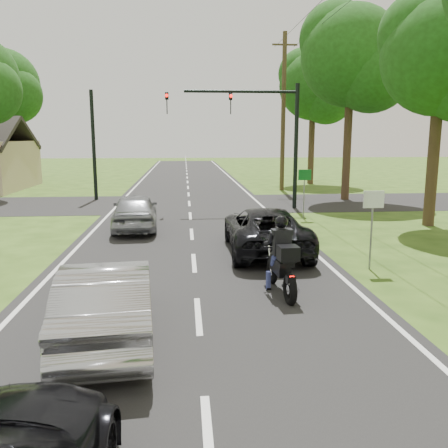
{
  "coord_description": "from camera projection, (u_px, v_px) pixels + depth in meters",
  "views": [
    {
      "loc": [
        -0.23,
        -8.96,
        3.53
      ],
      "look_at": [
        0.77,
        3.0,
        1.3
      ],
      "focal_mm": 38.0,
      "sensor_mm": 36.0,
      "label": 1
    }
  ],
  "objects": [
    {
      "name": "ground",
      "position": [
        198.0,
        316.0,
        9.44
      ],
      "size": [
        140.0,
        140.0,
        0.0
      ],
      "primitive_type": "plane",
      "color": "#2D4A14",
      "rests_on": "ground"
    },
    {
      "name": "road",
      "position": [
        191.0,
        224.0,
        19.24
      ],
      "size": [
        8.0,
        100.0,
        0.01
      ],
      "primitive_type": "cube",
      "color": "black",
      "rests_on": "ground"
    },
    {
      "name": "cross_road",
      "position": [
        189.0,
        204.0,
        25.11
      ],
      "size": [
        60.0,
        7.0,
        0.01
      ],
      "primitive_type": "cube",
      "color": "black",
      "rests_on": "ground"
    },
    {
      "name": "motorcycle_rider",
      "position": [
        282.0,
        264.0,
        10.63
      ],
      "size": [
        0.61,
        2.11,
        1.82
      ],
      "rotation": [
        0.0,
        0.0,
        0.08
      ],
      "color": "black",
      "rests_on": "ground"
    },
    {
      "name": "dark_suv",
      "position": [
        265.0,
        230.0,
        14.54
      ],
      "size": [
        2.4,
        5.01,
        1.38
      ],
      "primitive_type": "imported",
      "rotation": [
        0.0,
        0.0,
        3.12
      ],
      "color": "black",
      "rests_on": "road"
    },
    {
      "name": "silver_sedan",
      "position": [
        107.0,
        300.0,
        8.27
      ],
      "size": [
        1.89,
        4.35,
        1.39
      ],
      "primitive_type": "imported",
      "rotation": [
        0.0,
        0.0,
        3.24
      ],
      "color": "#ADADB2",
      "rests_on": "road"
    },
    {
      "name": "silver_suv",
      "position": [
        135.0,
        211.0,
        18.01
      ],
      "size": [
        1.9,
        4.21,
        1.4
      ],
      "primitive_type": "imported",
      "rotation": [
        0.0,
        0.0,
        3.2
      ],
      "color": "gray",
      "rests_on": "road"
    },
    {
      "name": "traffic_signal",
      "position": [
        258.0,
        123.0,
        22.67
      ],
      "size": [
        6.38,
        0.44,
        6.0
      ],
      "color": "black",
      "rests_on": "ground"
    },
    {
      "name": "signal_pole_far",
      "position": [
        94.0,
        146.0,
        26.1
      ],
      "size": [
        0.2,
        0.2,
        6.0
      ],
      "primitive_type": "cylinder",
      "color": "black",
      "rests_on": "ground"
    },
    {
      "name": "utility_pole_far",
      "position": [
        283.0,
        112.0,
        30.57
      ],
      "size": [
        1.6,
        0.28,
        10.0
      ],
      "color": "#4A3A21",
      "rests_on": "ground"
    },
    {
      "name": "sign_white",
      "position": [
        373.0,
        211.0,
        12.45
      ],
      "size": [
        0.55,
        0.07,
        2.12
      ],
      "color": "slate",
      "rests_on": "ground"
    },
    {
      "name": "sign_green",
      "position": [
        304.0,
        182.0,
        20.31
      ],
      "size": [
        0.55,
        0.07,
        2.12
      ],
      "color": "slate",
      "rests_on": "ground"
    },
    {
      "name": "tree_row_d",
      "position": [
        358.0,
        62.0,
        25.24
      ],
      "size": [
        5.76,
        5.58,
        10.45
      ],
      "color": "#332316",
      "rests_on": "ground"
    },
    {
      "name": "tree_row_e",
      "position": [
        318.0,
        90.0,
        34.22
      ],
      "size": [
        5.28,
        5.12,
        9.61
      ],
      "color": "#332316",
      "rests_on": "ground"
    },
    {
      "name": "tree_left_far",
      "position": [
        6.0,
        88.0,
        36.17
      ],
      "size": [
        5.76,
        5.58,
        10.14
      ],
      "color": "#332316",
      "rests_on": "ground"
    }
  ]
}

